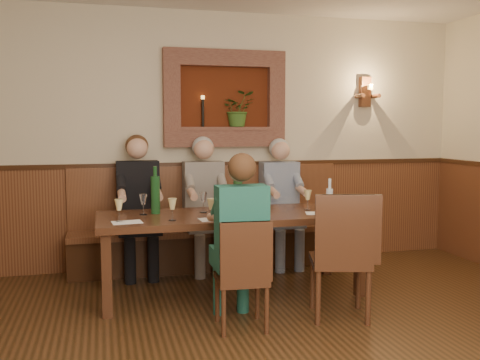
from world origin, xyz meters
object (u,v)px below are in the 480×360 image
object	(u,v)px
chair_near_right	(340,281)
wine_bottle_green_b	(155,194)
person_bench_left	(139,218)
water_bottle	(329,201)
person_bench_mid	(205,216)
chair_near_left	(242,297)
spittoon_bucket	(234,200)
dining_table	(231,221)
bench	(211,238)
person_chair_front	(239,255)
person_bench_right	(282,213)
wine_bottle_green_a	(238,192)

from	to	relation	value
chair_near_right	wine_bottle_green_b	world-z (taller)	wine_bottle_green_b
person_bench_left	chair_near_right	bearing A→B (deg)	-48.58
water_bottle	person_bench_mid	bearing A→B (deg)	126.04
chair_near_left	spittoon_bucket	size ratio (longest dim) A/B	3.27
dining_table	water_bottle	size ratio (longest dim) A/B	7.12
dining_table	person_bench_left	distance (m)	1.14
chair_near_left	water_bottle	size ratio (longest dim) A/B	2.54
dining_table	person_bench_left	world-z (taller)	person_bench_left
person_bench_left	dining_table	bearing A→B (deg)	-47.11
bench	spittoon_bucket	distance (m)	1.13
person_chair_front	water_bottle	world-z (taller)	person_chair_front
dining_table	person_bench_left	bearing A→B (deg)	132.89
person_bench_left	person_chair_front	world-z (taller)	person_bench_left
chair_near_right	person_bench_right	world-z (taller)	person_bench_right
wine_bottle_green_a	person_bench_right	bearing A→B (deg)	49.09
person_chair_front	dining_table	bearing A→B (deg)	80.88
person_bench_left	bench	bearing A→B (deg)	7.83
chair_near_right	wine_bottle_green_a	bearing A→B (deg)	142.17
chair_near_left	person_chair_front	xyz separation A→B (m)	(0.00, 0.09, 0.30)
person_bench_left	person_bench_right	size ratio (longest dim) A/B	1.03
person_bench_mid	spittoon_bucket	distance (m)	0.93
chair_near_left	chair_near_right	world-z (taller)	chair_near_right
chair_near_right	wine_bottle_green_b	distance (m)	1.81
dining_table	wine_bottle_green_a	distance (m)	0.28
person_bench_right	wine_bottle_green_b	bearing A→B (deg)	-154.89
chair_near_left	person_bench_left	bearing A→B (deg)	114.71
bench	wine_bottle_green_b	xyz separation A→B (m)	(-0.67, -0.79, 0.60)
chair_near_right	person_bench_mid	bearing A→B (deg)	130.98
person_chair_front	water_bottle	xyz separation A→B (m)	(0.93, 0.40, 0.33)
chair_near_right	person_bench_left	bearing A→B (deg)	147.38
dining_table	wine_bottle_green_b	distance (m)	0.73
person_bench_mid	water_bottle	bearing A→B (deg)	-53.96
person_chair_front	chair_near_left	bearing A→B (deg)	-90.74
chair_near_left	person_chair_front	bearing A→B (deg)	93.12
wine_bottle_green_a	person_bench_left	bearing A→B (deg)	136.13
spittoon_bucket	chair_near_left	bearing A→B (deg)	-99.96
chair_near_right	person_chair_front	distance (m)	0.87
dining_table	wine_bottle_green_b	xyz separation A→B (m)	(-0.67, 0.16, 0.26)
chair_near_left	wine_bottle_green_a	world-z (taller)	wine_bottle_green_a
person_bench_mid	person_bench_right	size ratio (longest dim) A/B	1.02
person_chair_front	wine_bottle_green_b	distance (m)	1.15
bench	person_bench_left	xyz separation A→B (m)	(-0.78, -0.11, 0.28)
person_bench_mid	wine_bottle_green_b	distance (m)	0.96
dining_table	chair_near_left	size ratio (longest dim) A/B	2.81
dining_table	bench	size ratio (longest dim) A/B	0.80
water_bottle	person_bench_right	bearing A→B (deg)	91.15
chair_near_left	spittoon_bucket	world-z (taller)	spittoon_bucket
dining_table	chair_near_left	world-z (taller)	chair_near_left
dining_table	water_bottle	distance (m)	0.92
dining_table	person_chair_front	bearing A→B (deg)	-99.12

